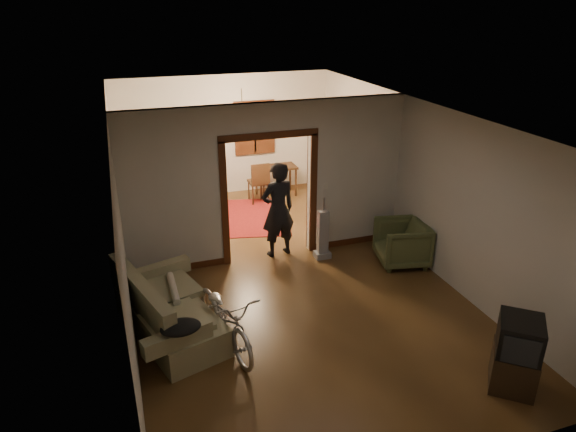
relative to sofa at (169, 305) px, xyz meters
name	(u,v)px	position (x,y,z in m)	size (l,w,h in m)	color
floor	(282,274)	(2.00, 1.08, -0.45)	(5.00, 8.50, 0.01)	#402914
ceiling	(282,111)	(2.00, 1.08, 2.35)	(5.00, 8.50, 0.01)	white
wall_back	(225,136)	(2.00, 5.33, 0.95)	(5.00, 0.02, 2.80)	beige
wall_left	(120,217)	(-0.50, 1.08, 0.95)	(0.02, 8.50, 2.80)	beige
wall_right	(417,181)	(4.50, 1.08, 0.95)	(0.02, 8.50, 2.80)	beige
partition_wall	(269,183)	(2.00, 1.83, 0.95)	(5.00, 0.14, 2.80)	beige
door_casing	(269,199)	(2.00, 1.83, 0.65)	(1.74, 0.20, 2.32)	#401E0E
far_window	(255,128)	(2.70, 5.29, 1.10)	(0.98, 0.06, 1.28)	black
chandelier	(242,109)	(2.00, 3.58, 1.90)	(0.24, 0.24, 0.24)	#FFE0A5
light_switch	(326,186)	(3.05, 1.76, 0.80)	(0.08, 0.01, 0.12)	silver
sofa	(169,305)	(0.00, 0.00, 0.00)	(0.89, 1.97, 0.91)	olive
rolled_paper	(173,288)	(0.10, 0.30, 0.08)	(0.10, 0.10, 0.81)	beige
jacket	(181,327)	(0.05, -0.91, 0.23)	(0.49, 0.37, 0.14)	black
bicycle	(225,317)	(0.68, -0.52, -0.01)	(0.58, 1.67, 0.88)	silver
armchair	(402,243)	(4.13, 0.80, -0.07)	(0.83, 0.85, 0.78)	#4D5831
tv_stand	(513,369)	(3.78, -2.43, -0.20)	(0.56, 0.50, 0.50)	black
crt_tv	(520,338)	(3.78, -2.43, 0.25)	(0.54, 0.49, 0.47)	black
vacuum	(323,235)	(2.88, 1.43, 0.00)	(0.28, 0.22, 0.91)	gray
person	(278,210)	(2.17, 1.82, 0.43)	(0.64, 0.42, 1.76)	black
oriental_rug	(251,217)	(2.13, 3.65, -0.45)	(1.58, 2.08, 0.02)	maroon
locker	(175,166)	(0.75, 4.97, 0.45)	(0.90, 0.50, 1.80)	#1C2F1D
globe	(171,120)	(0.75, 4.97, 1.49)	(0.27, 0.27, 0.27)	#1E5972
desk	(276,181)	(3.05, 4.77, -0.10)	(0.95, 0.53, 0.70)	#342011
desk_chair	(258,182)	(2.54, 4.49, 0.03)	(0.43, 0.43, 0.96)	#342011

